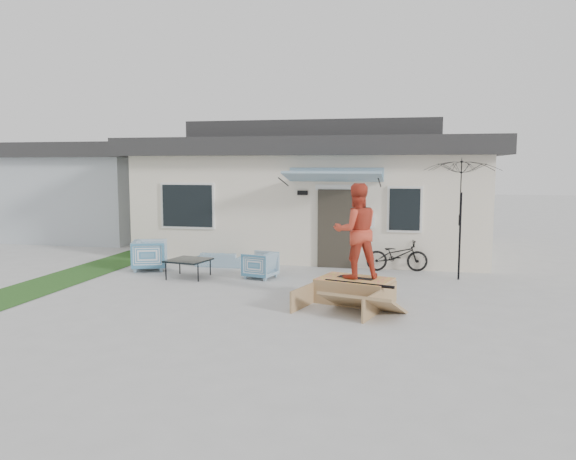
% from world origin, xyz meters
% --- Properties ---
extents(ground, '(90.00, 90.00, 0.00)m').
position_xyz_m(ground, '(0.00, 0.00, 0.00)').
color(ground, '#B0B0AE').
rests_on(ground, ground).
extents(grass_strip, '(1.40, 8.00, 0.01)m').
position_xyz_m(grass_strip, '(-5.20, 2.00, 0.00)').
color(grass_strip, '#214C1B').
rests_on(grass_strip, ground).
extents(house, '(10.80, 8.49, 4.10)m').
position_xyz_m(house, '(0.00, 7.99, 1.94)').
color(house, beige).
rests_on(house, ground).
extents(neighbor_house, '(8.60, 7.60, 3.50)m').
position_xyz_m(neighbor_house, '(-10.50, 10.00, 1.78)').
color(neighbor_house, '#A6B0B8').
rests_on(neighbor_house, ground).
extents(loveseat, '(1.31, 0.39, 0.51)m').
position_xyz_m(loveseat, '(-2.08, 3.99, 0.26)').
color(loveseat, teal).
rests_on(loveseat, ground).
extents(armchair_left, '(1.04, 1.08, 0.87)m').
position_xyz_m(armchair_left, '(-3.70, 3.07, 0.44)').
color(armchair_left, teal).
rests_on(armchair_left, ground).
extents(armchair_right, '(0.80, 0.83, 0.71)m').
position_xyz_m(armchair_right, '(-0.59, 2.65, 0.36)').
color(armchair_right, teal).
rests_on(armchair_right, ground).
extents(coffee_table, '(1.06, 1.06, 0.45)m').
position_xyz_m(coffee_table, '(-2.32, 2.33, 0.23)').
color(coffee_table, black).
rests_on(coffee_table, ground).
extents(bicycle, '(1.64, 0.78, 1.01)m').
position_xyz_m(bicycle, '(2.63, 4.31, 0.50)').
color(bicycle, black).
rests_on(bicycle, ground).
extents(patio_umbrella, '(2.15, 2.05, 2.20)m').
position_xyz_m(patio_umbrella, '(4.12, 3.53, 1.75)').
color(patio_umbrella, black).
rests_on(patio_umbrella, ground).
extents(skate_ramp, '(1.87, 2.20, 0.47)m').
position_xyz_m(skate_ramp, '(1.91, 0.74, 0.24)').
color(skate_ramp, '#93714A').
rests_on(skate_ramp, ground).
extents(skateboard, '(0.77, 0.40, 0.05)m').
position_xyz_m(skateboard, '(1.92, 0.79, 0.49)').
color(skateboard, black).
rests_on(skateboard, skate_ramp).
extents(skater, '(1.13, 1.02, 1.90)m').
position_xyz_m(skater, '(1.92, 0.79, 1.47)').
color(skater, '#C53E29').
rests_on(skater, skateboard).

